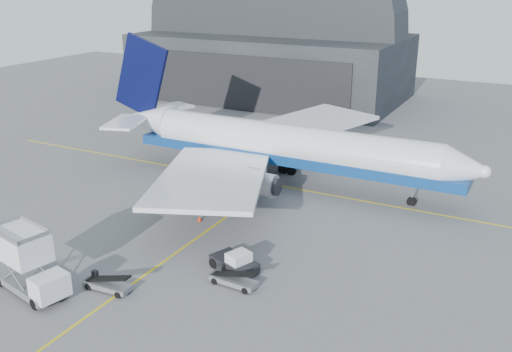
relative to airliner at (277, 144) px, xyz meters
The scene contains 9 objects.
ground 21.65m from the airliner, 90.00° to the right, with size 200.00×200.00×0.00m, color #565659.
taxi_lines 9.64m from the airliner, 90.00° to the right, with size 80.00×42.12×0.02m.
hangar 49.25m from the airliner, 116.68° to the left, with size 50.00×28.30×28.00m.
airliner is the anchor object (origin of this frame).
catering_truck 31.56m from the airliner, 101.57° to the right, with size 7.48×4.10×4.87m.
pushback_tug 22.04m from the airliner, 73.48° to the right, with size 4.58×3.58×1.87m.
belt_loader_a 28.33m from the airliner, 92.35° to the right, with size 4.16×1.64×1.57m.
belt_loader_b 24.33m from the airliner, 72.57° to the right, with size 4.19×1.64×1.58m.
traffic_cone 14.56m from the airliner, 97.64° to the right, with size 0.39×0.39×0.56m.
Camera 1 is at (26.95, -35.89, 23.35)m, focal length 40.00 mm.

